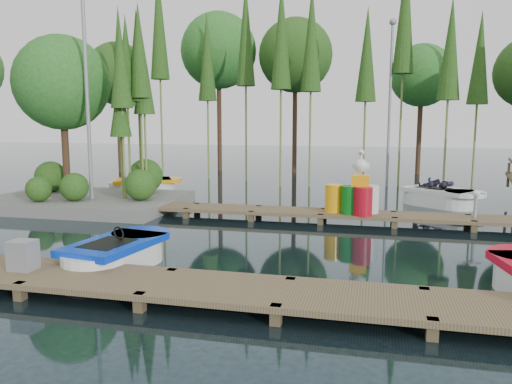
% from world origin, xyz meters
% --- Properties ---
extents(ground_plane, '(90.00, 90.00, 0.00)m').
position_xyz_m(ground_plane, '(0.00, 0.00, 0.00)').
color(ground_plane, '#1E3037').
extents(near_dock, '(18.00, 1.50, 0.50)m').
position_xyz_m(near_dock, '(0.00, -4.50, 0.23)').
color(near_dock, brown).
rests_on(near_dock, ground).
extents(far_dock, '(15.00, 1.20, 0.50)m').
position_xyz_m(far_dock, '(1.00, 2.50, 0.23)').
color(far_dock, brown).
rests_on(far_dock, ground).
extents(island, '(6.20, 4.20, 6.75)m').
position_xyz_m(island, '(-6.30, 3.29, 3.18)').
color(island, slate).
rests_on(island, ground).
extents(tree_screen, '(34.42, 18.53, 10.31)m').
position_xyz_m(tree_screen, '(-2.04, 10.60, 6.12)').
color(tree_screen, '#412B1C').
rests_on(tree_screen, ground).
extents(lamp_island, '(0.30, 0.30, 7.25)m').
position_xyz_m(lamp_island, '(-5.50, 2.50, 4.26)').
color(lamp_island, gray).
rests_on(lamp_island, ground).
extents(lamp_rear, '(0.30, 0.30, 7.25)m').
position_xyz_m(lamp_rear, '(4.00, 11.00, 4.26)').
color(lamp_rear, gray).
rests_on(lamp_rear, ground).
extents(boat_blue, '(1.62, 2.86, 0.91)m').
position_xyz_m(boat_blue, '(-1.49, -3.13, 0.26)').
color(boat_blue, white).
rests_on(boat_blue, ground).
extents(boat_yellow_far, '(3.17, 2.51, 1.45)m').
position_xyz_m(boat_yellow_far, '(-5.55, 6.32, 0.31)').
color(boat_yellow_far, white).
rests_on(boat_yellow_far, ground).
extents(boat_white_far, '(3.07, 2.77, 1.36)m').
position_xyz_m(boat_white_far, '(5.69, 6.07, 0.30)').
color(boat_white_far, white).
rests_on(boat_white_far, ground).
extents(utility_cabinet, '(0.44, 0.37, 0.53)m').
position_xyz_m(utility_cabinet, '(-2.56, -4.50, 0.57)').
color(utility_cabinet, gray).
rests_on(utility_cabinet, near_dock).
extents(yellow_barrel, '(0.54, 0.54, 0.80)m').
position_xyz_m(yellow_barrel, '(2.35, 2.50, 0.70)').
color(yellow_barrel, '#FAA10D').
rests_on(yellow_barrel, far_dock).
extents(drum_cluster, '(1.06, 0.97, 1.83)m').
position_xyz_m(drum_cluster, '(3.10, 2.35, 0.84)').
color(drum_cluster, '#0B6615').
rests_on(drum_cluster, far_dock).
extents(seagull_post, '(0.48, 0.26, 0.77)m').
position_xyz_m(seagull_post, '(6.17, 2.50, 0.82)').
color(seagull_post, gray).
rests_on(seagull_post, far_dock).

